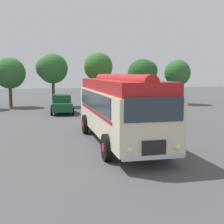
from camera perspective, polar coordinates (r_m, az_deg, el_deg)
The scene contains 9 objects.
ground_plane at distance 16.63m, azimuth 4.24°, elevation -5.18°, with size 120.00×120.00×0.00m, color #474749.
vintage_bus at distance 15.74m, azimuth 1.24°, elevation 1.13°, with size 2.94×10.15×3.49m.
car_near_left at distance 28.01m, azimuth -9.17°, elevation 1.49°, with size 2.10×4.27×1.66m.
car_mid_left at distance 27.99m, azimuth -3.06°, elevation 1.57°, with size 2.27×4.35×1.66m.
tree_left_of_centre at distance 34.52m, azimuth -18.15°, elevation 6.75°, with size 3.25×3.25×5.18m.
tree_centre at distance 33.86m, azimuth -11.06°, elevation 7.82°, with size 3.37×3.17×5.63m.
tree_right_of_centre at distance 33.60m, azimuth -2.52°, elevation 8.35°, with size 3.07×3.07×5.76m.
tree_far_right at distance 35.87m, azimuth 5.78°, elevation 7.11°, with size 3.38×3.34×5.17m.
tree_extra_right at distance 36.83m, azimuth 11.92°, elevation 7.08°, with size 3.00×3.00×5.08m.
Camera 1 is at (-4.86, -15.52, 3.52)m, focal length 50.00 mm.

